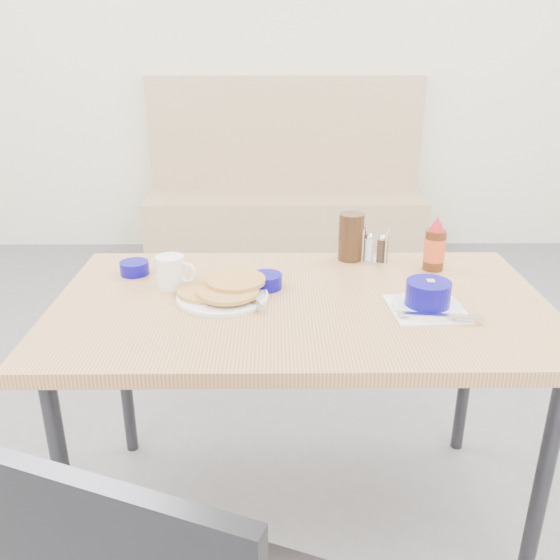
{
  "coord_description": "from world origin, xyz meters",
  "views": [
    {
      "loc": [
        -0.07,
        -1.29,
        1.45
      ],
      "look_at": [
        -0.06,
        0.25,
        0.82
      ],
      "focal_mm": 38.0,
      "sensor_mm": 36.0,
      "label": 1
    }
  ],
  "objects_px": {
    "creamer_bowl": "(134,268)",
    "syrup_bottle": "(435,247)",
    "booth_bench": "(285,207)",
    "dining_table": "(301,320)",
    "coffee_mug": "(172,272)",
    "condiment_caddy": "(375,250)",
    "pancake_plate": "(223,292)",
    "butter_bowl": "(266,281)",
    "grits_setting": "(428,298)",
    "amber_tumbler": "(351,237)"
  },
  "relations": [
    {
      "from": "butter_bowl",
      "to": "syrup_bottle",
      "type": "height_order",
      "value": "syrup_bottle"
    },
    {
      "from": "booth_bench",
      "to": "butter_bowl",
      "type": "relative_size",
      "value": 20.0
    },
    {
      "from": "booth_bench",
      "to": "condiment_caddy",
      "type": "xyz_separation_m",
      "value": [
        0.26,
        -2.21,
        0.45
      ]
    },
    {
      "from": "pancake_plate",
      "to": "condiment_caddy",
      "type": "height_order",
      "value": "condiment_caddy"
    },
    {
      "from": "dining_table",
      "to": "condiment_caddy",
      "type": "relative_size",
      "value": 12.7
    },
    {
      "from": "grits_setting",
      "to": "syrup_bottle",
      "type": "distance_m",
      "value": 0.32
    },
    {
      "from": "coffee_mug",
      "to": "syrup_bottle",
      "type": "distance_m",
      "value": 0.83
    },
    {
      "from": "pancake_plate",
      "to": "coffee_mug",
      "type": "relative_size",
      "value": 2.12
    },
    {
      "from": "dining_table",
      "to": "creamer_bowl",
      "type": "height_order",
      "value": "creamer_bowl"
    },
    {
      "from": "dining_table",
      "to": "pancake_plate",
      "type": "xyz_separation_m",
      "value": [
        -0.22,
        0.02,
        0.08
      ]
    },
    {
      "from": "syrup_bottle",
      "to": "dining_table",
      "type": "bearing_deg",
      "value": -151.19
    },
    {
      "from": "pancake_plate",
      "to": "coffee_mug",
      "type": "height_order",
      "value": "coffee_mug"
    },
    {
      "from": "booth_bench",
      "to": "coffee_mug",
      "type": "xyz_separation_m",
      "value": [
        -0.38,
        -2.43,
        0.46
      ]
    },
    {
      "from": "booth_bench",
      "to": "coffee_mug",
      "type": "bearing_deg",
      "value": -98.86
    },
    {
      "from": "pancake_plate",
      "to": "butter_bowl",
      "type": "relative_size",
      "value": 2.77
    },
    {
      "from": "pancake_plate",
      "to": "amber_tumbler",
      "type": "bearing_deg",
      "value": 38.5
    },
    {
      "from": "butter_bowl",
      "to": "syrup_bottle",
      "type": "relative_size",
      "value": 0.54
    },
    {
      "from": "booth_bench",
      "to": "coffee_mug",
      "type": "height_order",
      "value": "booth_bench"
    },
    {
      "from": "condiment_caddy",
      "to": "syrup_bottle",
      "type": "relative_size",
      "value": 0.63
    },
    {
      "from": "creamer_bowl",
      "to": "amber_tumbler",
      "type": "height_order",
      "value": "amber_tumbler"
    },
    {
      "from": "dining_table",
      "to": "grits_setting",
      "type": "distance_m",
      "value": 0.36
    },
    {
      "from": "booth_bench",
      "to": "condiment_caddy",
      "type": "distance_m",
      "value": 2.27
    },
    {
      "from": "creamer_bowl",
      "to": "syrup_bottle",
      "type": "bearing_deg",
      "value": 1.97
    },
    {
      "from": "dining_table",
      "to": "coffee_mug",
      "type": "distance_m",
      "value": 0.41
    },
    {
      "from": "grits_setting",
      "to": "creamer_bowl",
      "type": "bearing_deg",
      "value": 162.3
    },
    {
      "from": "pancake_plate",
      "to": "coffee_mug",
      "type": "bearing_deg",
      "value": 152.39
    },
    {
      "from": "grits_setting",
      "to": "syrup_bottle",
      "type": "height_order",
      "value": "syrup_bottle"
    },
    {
      "from": "booth_bench",
      "to": "pancake_plate",
      "type": "relative_size",
      "value": 7.23
    },
    {
      "from": "pancake_plate",
      "to": "condiment_caddy",
      "type": "relative_size",
      "value": 2.38
    },
    {
      "from": "butter_bowl",
      "to": "coffee_mug",
      "type": "bearing_deg",
      "value": 178.27
    },
    {
      "from": "amber_tumbler",
      "to": "syrup_bottle",
      "type": "distance_m",
      "value": 0.27
    },
    {
      "from": "pancake_plate",
      "to": "creamer_bowl",
      "type": "relative_size",
      "value": 2.9
    },
    {
      "from": "grits_setting",
      "to": "syrup_bottle",
      "type": "bearing_deg",
      "value": 73.26
    },
    {
      "from": "dining_table",
      "to": "pancake_plate",
      "type": "bearing_deg",
      "value": 175.72
    },
    {
      "from": "creamer_bowl",
      "to": "condiment_caddy",
      "type": "distance_m",
      "value": 0.79
    },
    {
      "from": "pancake_plate",
      "to": "butter_bowl",
      "type": "bearing_deg",
      "value": 31.38
    },
    {
      "from": "creamer_bowl",
      "to": "syrup_bottle",
      "type": "distance_m",
      "value": 0.95
    },
    {
      "from": "dining_table",
      "to": "pancake_plate",
      "type": "height_order",
      "value": "pancake_plate"
    },
    {
      "from": "condiment_caddy",
      "to": "grits_setting",
      "type": "bearing_deg",
      "value": -57.91
    },
    {
      "from": "coffee_mug",
      "to": "syrup_bottle",
      "type": "relative_size",
      "value": 0.71
    },
    {
      "from": "coffee_mug",
      "to": "syrup_bottle",
      "type": "bearing_deg",
      "value": 9.76
    },
    {
      "from": "dining_table",
      "to": "creamer_bowl",
      "type": "bearing_deg",
      "value": 158.23
    },
    {
      "from": "butter_bowl",
      "to": "condiment_caddy",
      "type": "relative_size",
      "value": 0.86
    },
    {
      "from": "butter_bowl",
      "to": "grits_setting",
      "type": "bearing_deg",
      "value": -19.7
    },
    {
      "from": "condiment_caddy",
      "to": "syrup_bottle",
      "type": "height_order",
      "value": "syrup_bottle"
    },
    {
      "from": "booth_bench",
      "to": "dining_table",
      "type": "bearing_deg",
      "value": -90.0
    },
    {
      "from": "grits_setting",
      "to": "amber_tumbler",
      "type": "bearing_deg",
      "value": 111.92
    },
    {
      "from": "booth_bench",
      "to": "butter_bowl",
      "type": "bearing_deg",
      "value": -92.35
    },
    {
      "from": "dining_table",
      "to": "grits_setting",
      "type": "height_order",
      "value": "grits_setting"
    },
    {
      "from": "amber_tumbler",
      "to": "coffee_mug",
      "type": "bearing_deg",
      "value": -157.04
    }
  ]
}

